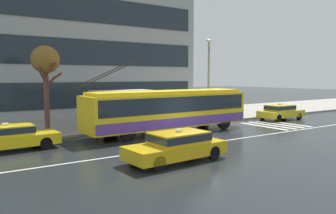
{
  "coord_description": "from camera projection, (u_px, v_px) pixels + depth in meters",
  "views": [
    {
      "loc": [
        -11.85,
        -14.99,
        3.66
      ],
      "look_at": [
        0.25,
        3.28,
        1.64
      ],
      "focal_mm": 35.36,
      "sensor_mm": 36.0,
      "label": 1
    }
  ],
  "objects": [
    {
      "name": "pedestrian_at_shelter",
      "position": [
        142.0,
        104.0,
        23.48
      ],
      "size": [
        1.1,
        1.1,
        1.99
      ],
      "color": "black",
      "rests_on": "sidewalk_slab"
    },
    {
      "name": "taxi_oncoming_near",
      "position": [
        177.0,
        145.0,
        14.35
      ],
      "size": [
        4.61,
        2.09,
        1.39
      ],
      "color": "gold",
      "rests_on": "ground_plane"
    },
    {
      "name": "crosswalk_stripe_inner_a",
      "position": [
        271.0,
        125.0,
        24.94
      ],
      "size": [
        0.44,
        4.4,
        0.01
      ],
      "primitive_type": "cube",
      "color": "beige",
      "rests_on": "ground_plane"
    },
    {
      "name": "crosswalk_stripe_inner_b",
      "position": [
        286.0,
        123.0,
        25.93
      ],
      "size": [
        0.44,
        4.4,
        0.01
      ],
      "primitive_type": "cube",
      "color": "beige",
      "rests_on": "ground_plane"
    },
    {
      "name": "street_tree_bare",
      "position": [
        45.0,
        63.0,
        21.33
      ],
      "size": [
        1.81,
        2.15,
        5.53
      ],
      "color": "brown",
      "rests_on": "sidewalk_slab"
    },
    {
      "name": "taxi_ahead_of_bus",
      "position": [
        281.0,
        111.0,
        28.21
      ],
      "size": [
        4.23,
        1.82,
        1.39
      ],
      "color": "yellow",
      "rests_on": "ground_plane"
    },
    {
      "name": "sidewalk_slab",
      "position": [
        123.0,
        120.0,
        27.28
      ],
      "size": [
        80.0,
        10.0,
        0.14
      ],
      "primitive_type": "cube",
      "color": "gray",
      "rests_on": "ground_plane"
    },
    {
      "name": "lane_centre_line",
      "position": [
        209.0,
        143.0,
        18.3
      ],
      "size": [
        72.0,
        0.14,
        0.01
      ],
      "primitive_type": "cube",
      "color": "silver",
      "rests_on": "ground_plane"
    },
    {
      "name": "pedestrian_walking_past",
      "position": [
        154.0,
        101.0,
        24.86
      ],
      "size": [
        1.3,
        1.3,
        2.04
      ],
      "color": "#26162D",
      "rests_on": "sidewalk_slab"
    },
    {
      "name": "crosswalk_stripe_edge_near",
      "position": [
        263.0,
        126.0,
        24.45
      ],
      "size": [
        0.44,
        4.4,
        0.01
      ],
      "primitive_type": "cube",
      "color": "beige",
      "rests_on": "ground_plane"
    },
    {
      "name": "bus_shelter",
      "position": [
        120.0,
        99.0,
        23.55
      ],
      "size": [
        4.26,
        1.88,
        2.57
      ],
      "color": "gray",
      "rests_on": "sidewalk_slab"
    },
    {
      "name": "ground_plane",
      "position": [
        195.0,
        140.0,
        19.3
      ],
      "size": [
        160.0,
        160.0,
        0.0
      ],
      "primitive_type": "plane",
      "color": "#202427"
    },
    {
      "name": "crosswalk_stripe_center",
      "position": [
        279.0,
        124.0,
        25.44
      ],
      "size": [
        0.44,
        4.4,
        0.01
      ],
      "primitive_type": "cube",
      "color": "beige",
      "rests_on": "ground_plane"
    },
    {
      "name": "taxi_queued_behind_bus",
      "position": [
        8.0,
        137.0,
        16.36
      ],
      "size": [
        4.64,
        1.95,
        1.39
      ],
      "color": "yellow",
      "rests_on": "ground_plane"
    },
    {
      "name": "street_lamp",
      "position": [
        209.0,
        73.0,
        26.42
      ],
      "size": [
        0.6,
        0.32,
        6.48
      ],
      "color": "gray",
      "rests_on": "sidewalk_slab"
    },
    {
      "name": "trolleybus",
      "position": [
        169.0,
        109.0,
        21.78
      ],
      "size": [
        12.78,
        2.96,
        4.76
      ],
      "color": "yellow",
      "rests_on": "ground_plane"
    },
    {
      "name": "pedestrian_approaching_curb",
      "position": [
        97.0,
        106.0,
        22.37
      ],
      "size": [
        1.37,
        1.37,
        1.91
      ],
      "color": "navy",
      "rests_on": "sidewalk_slab"
    }
  ]
}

